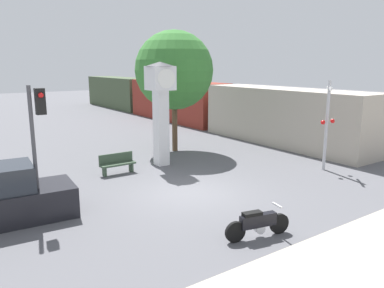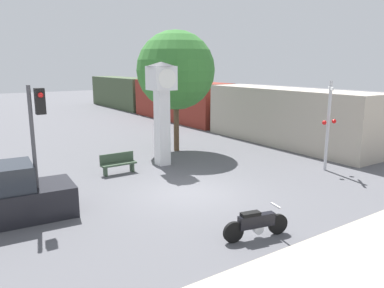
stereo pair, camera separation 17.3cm
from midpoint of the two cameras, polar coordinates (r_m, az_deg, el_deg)
name	(u,v)px [view 1 (the left image)]	position (r m, az deg, el deg)	size (l,w,h in m)	color
ground_plane	(190,193)	(14.42, -0.65, -7.47)	(120.00, 120.00, 0.00)	#56565B
motorcycle	(258,223)	(10.89, 9.54, -11.83)	(2.02, 0.61, 0.90)	black
clock_tower	(161,98)	(17.89, -5.09, 7.06)	(1.34, 1.34, 4.95)	white
freight_train	(176,101)	(33.22, -2.54, 6.61)	(2.80, 36.61, 3.40)	#ADA393
traffic_light	(37,128)	(12.40, -22.89, 2.20)	(0.50, 0.35, 4.21)	#47474C
railroad_crossing_signal	(327,122)	(18.11, 19.62, 3.16)	(0.90, 0.82, 4.13)	#B7B7BC
street_tree	(174,70)	(20.84, -2.97, 11.13)	(4.30, 4.30, 6.66)	brown
bench	(117,163)	(17.12, -11.61, -2.86)	(1.60, 0.44, 0.92)	#384C38
parked_car	(1,199)	(13.08, -27.41, -7.46)	(4.32, 2.11, 1.80)	black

